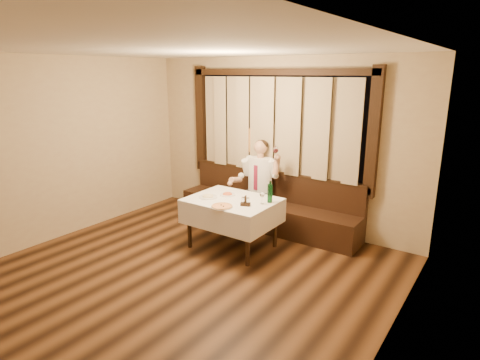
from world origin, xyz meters
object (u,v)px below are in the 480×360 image
Objects in this scene: pasta_red at (228,193)px; seated_man at (258,178)px; cruet_caddy at (245,202)px; green_bottle at (270,193)px; dining_table at (232,206)px; pasta_cream at (208,195)px; banquette at (268,209)px; pizza at (222,206)px.

pasta_red is 0.82m from seated_man.
green_bottle is at bearing 37.72° from cruet_caddy.
pasta_cream reaches higher than dining_table.
banquette reaches higher than pasta_red.
pasta_red is 0.71m from green_bottle.
cruet_caddy reaches higher than pizza.
green_bottle reaches higher than dining_table.
pasta_red reaches higher than dining_table.
pasta_cream is 1.10m from seated_man.
dining_table is 0.96m from seated_man.
pasta_red is at bearing 118.64° from pizza.
pizza is at bearing -75.26° from dining_table.
pizza is (0.10, -1.40, 0.46)m from banquette.
banquette is 10.52× the size of pizza.
pizza is 2.06× the size of cruet_caddy.
dining_table is 0.39m from pasta_cream.
green_bottle is (0.53, -0.85, 0.59)m from banquette.
cruet_caddy is 0.10× the size of seated_man.
banquette is at bearing 94.07° from pizza.
banquette reaches higher than dining_table.
green_bottle is at bearing -48.21° from seated_man.
pasta_red is at bearing 132.91° from cruet_caddy.
banquette is at bearing 85.94° from cruet_caddy.
green_bottle reaches higher than pizza.
green_bottle reaches higher than banquette.
seated_man is at bearing 100.56° from pizza.
pizza is 1.34m from seated_man.
dining_table is at bearing 136.98° from cruet_caddy.
green_bottle is at bearing 4.94° from pasta_red.
pasta_red is (-0.27, 0.50, 0.02)m from pizza.
pasta_cream is (-0.33, -0.14, 0.14)m from dining_table.
cruet_caddy is 1.17m from seated_man.
dining_table is 0.39m from cruet_caddy.
pizza is at bearing -28.47° from pasta_cream.
pizza is 0.72m from green_bottle.
pizza is 1.31× the size of pasta_red.
seated_man is at bearing 80.00° from pasta_cream.
seated_man reaches higher than pasta_red.
cruet_caddy is (0.33, -1.16, 0.50)m from banquette.
pasta_cream reaches higher than pasta_red.
pasta_red is 0.71× the size of green_bottle.
pasta_cream is 0.83× the size of green_bottle.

